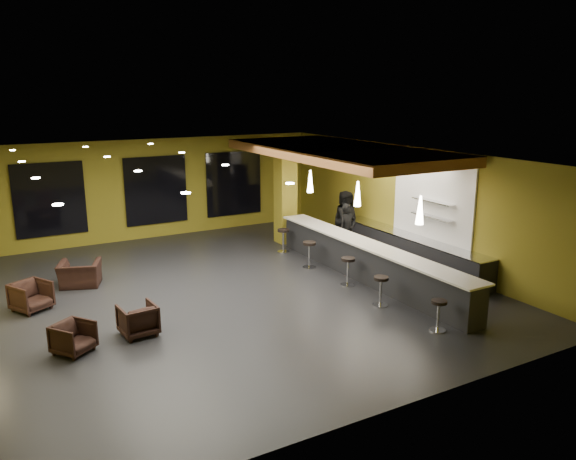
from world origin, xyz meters
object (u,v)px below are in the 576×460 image
bar_stool_0 (439,311)px  armchair_a (73,338)px  bar_stool_2 (348,268)px  bar_counter (366,262)px  armchair_d (80,274)px  pendant_2 (310,181)px  staff_a (347,230)px  bar_stool_1 (381,287)px  column (285,192)px  staff_b (346,220)px  armchair_b (138,320)px  bar_stool_4 (283,237)px  bar_stool_3 (309,251)px  pendant_1 (358,194)px  prep_counter (409,251)px  armchair_c (31,296)px  staff_c (345,218)px  pendant_0 (420,210)px

bar_stool_0 → armchair_a: bearing=158.4°
bar_stool_2 → bar_counter: bearing=10.9°
armchair_d → bar_stool_2: 7.21m
pendant_2 → staff_a: bearing=-39.6°
bar_counter → bar_stool_1: size_ratio=10.71×
column → staff_b: column is taller
armchair_b → bar_stool_0: 6.51m
bar_counter → bar_stool_4: (-0.69, 3.51, -0.01)m
bar_stool_1 → bar_stool_3: size_ratio=0.94×
pendant_2 → staff_b: pendant_2 is taller
staff_a → pendant_1: bearing=-120.5°
prep_counter → column: bearing=116.0°
armchair_d → bar_stool_4: bearing=-158.3°
prep_counter → bar_stool_2: (-2.72, -0.64, 0.07)m
staff_a → bar_stool_1: bearing=-117.0°
armchair_a → bar_stool_1: 7.03m
pendant_1 → armchair_d: size_ratio=0.67×
armchair_c → bar_stool_0: bearing=-66.4°
pendant_2 → staff_c: 2.16m
pendant_1 → bar_stool_3: 2.34m
staff_b → bar_stool_2: size_ratio=2.40×
prep_counter → column: column is taller
bar_stool_3 → staff_c: bearing=33.8°
bar_counter → staff_a: staff_a is taller
bar_stool_2 → staff_a: bearing=55.2°
bar_stool_4 → prep_counter: bearing=-48.2°
pendant_2 → bar_stool_2: (-0.72, -3.14, -1.85)m
staff_b → bar_stool_4: staff_b is taller
bar_stool_0 → bar_stool_4: bar_stool_4 is taller
armchair_c → staff_b: bearing=-24.1°
armchair_b → bar_stool_1: bearing=162.4°
prep_counter → armchair_b: bearing=-173.2°
bar_stool_4 → pendant_2: bearing=-36.6°
prep_counter → bar_stool_0: (-2.73, -4.04, 0.03)m
staff_a → bar_stool_1: staff_a is taller
bar_stool_2 → bar_stool_4: size_ratio=1.00×
armchair_c → bar_stool_1: (7.45, -3.87, 0.12)m
pendant_0 → staff_b: (1.46, 5.08, -1.42)m
armchair_d → armchair_a: bearing=99.0°
bar_counter → bar_stool_3: 1.87m
staff_b → bar_stool_2: 3.92m
armchair_b → armchair_c: size_ratio=0.96×
column → pendant_0: (0.00, -6.60, 0.60)m
staff_b → bar_stool_0: bearing=-123.2°
column → armchair_c: bearing=-163.4°
bar_counter → armchair_a: size_ratio=11.43×
bar_stool_1 → pendant_0: bearing=-15.4°
bar_counter → staff_b: (1.46, 3.08, 0.43)m
prep_counter → bar_stool_4: 4.04m
staff_a → bar_stool_4: staff_a is taller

